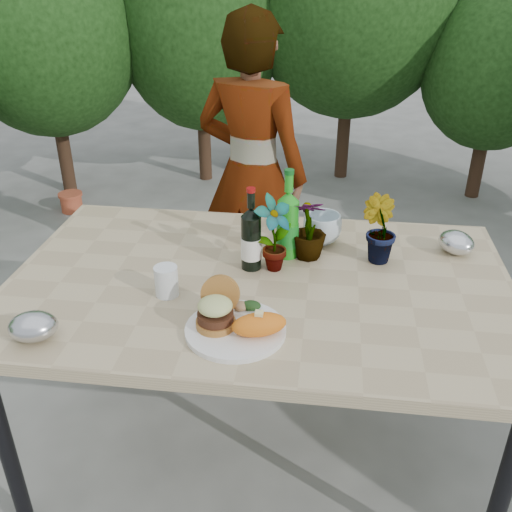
# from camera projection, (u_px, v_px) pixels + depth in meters

# --- Properties ---
(ground) EXTENTS (80.00, 80.00, 0.00)m
(ground) POSITION_uv_depth(u_px,v_px,m) (259.00, 448.00, 2.18)
(ground) COLOR slate
(ground) RESTS_ON ground
(patio_table) EXTENTS (1.60, 1.00, 0.75)m
(patio_table) POSITION_uv_depth(u_px,v_px,m) (259.00, 295.00, 1.85)
(patio_table) COLOR tan
(patio_table) RESTS_ON ground
(shrub_hedge) EXTENTS (6.87, 5.18, 2.18)m
(shrub_hedge) POSITION_uv_depth(u_px,v_px,m) (308.00, 58.00, 3.12)
(shrub_hedge) COLOR #382316
(shrub_hedge) RESTS_ON ground
(dinner_plate) EXTENTS (0.28, 0.28, 0.01)m
(dinner_plate) POSITION_uv_depth(u_px,v_px,m) (236.00, 330.00, 1.57)
(dinner_plate) COLOR white
(dinner_plate) RESTS_ON patio_table
(burger_stack) EXTENTS (0.11, 0.16, 0.11)m
(burger_stack) POSITION_uv_depth(u_px,v_px,m) (217.00, 309.00, 1.57)
(burger_stack) COLOR #B7722D
(burger_stack) RESTS_ON dinner_plate
(sweet_potato) EXTENTS (0.17, 0.12, 0.06)m
(sweet_potato) POSITION_uv_depth(u_px,v_px,m) (259.00, 325.00, 1.52)
(sweet_potato) COLOR orange
(sweet_potato) RESTS_ON dinner_plate
(grilled_veg) EXTENTS (0.08, 0.05, 0.03)m
(grilled_veg) POSITION_uv_depth(u_px,v_px,m) (247.00, 306.00, 1.64)
(grilled_veg) COLOR olive
(grilled_veg) RESTS_ON dinner_plate
(wine_bottle) EXTENTS (0.07, 0.07, 0.28)m
(wine_bottle) POSITION_uv_depth(u_px,v_px,m) (251.00, 239.00, 1.84)
(wine_bottle) COLOR black
(wine_bottle) RESTS_ON patio_table
(sparkling_water) EXTENTS (0.08, 0.08, 0.31)m
(sparkling_water) POSITION_uv_depth(u_px,v_px,m) (288.00, 225.00, 1.91)
(sparkling_water) COLOR #1E9B1C
(sparkling_water) RESTS_ON patio_table
(plastic_cup) EXTENTS (0.07, 0.07, 0.09)m
(plastic_cup) POSITION_uv_depth(u_px,v_px,m) (166.00, 281.00, 1.72)
(plastic_cup) COLOR silver
(plastic_cup) RESTS_ON patio_table
(seedling_left) EXTENTS (0.16, 0.16, 0.26)m
(seedling_left) POSITION_uv_depth(u_px,v_px,m) (274.00, 234.00, 1.82)
(seedling_left) COLOR #2C591E
(seedling_left) RESTS_ON patio_table
(seedling_mid) EXTENTS (0.16, 0.16, 0.23)m
(seedling_mid) POSITION_uv_depth(u_px,v_px,m) (378.00, 229.00, 1.88)
(seedling_mid) COLOR #235B1F
(seedling_mid) RESTS_ON patio_table
(seedling_right) EXTENTS (0.14, 0.14, 0.21)m
(seedling_right) POSITION_uv_depth(u_px,v_px,m) (309.00, 229.00, 1.90)
(seedling_right) COLOR #2D5A1E
(seedling_right) RESTS_ON patio_table
(blue_bowl) EXTENTS (0.16, 0.16, 0.11)m
(blue_bowl) POSITION_uv_depth(u_px,v_px,m) (322.00, 229.00, 2.02)
(blue_bowl) COLOR silver
(blue_bowl) RESTS_ON patio_table
(foil_packet_left) EXTENTS (0.15, 0.13, 0.08)m
(foil_packet_left) POSITION_uv_depth(u_px,v_px,m) (33.00, 326.00, 1.53)
(foil_packet_left) COLOR #B4B6BB
(foil_packet_left) RESTS_ON patio_table
(foil_packet_right) EXTENTS (0.16, 0.17, 0.08)m
(foil_packet_right) POSITION_uv_depth(u_px,v_px,m) (456.00, 242.00, 1.96)
(foil_packet_right) COLOR silver
(foil_packet_right) RESTS_ON patio_table
(person) EXTENTS (0.62, 0.49, 1.48)m
(person) POSITION_uv_depth(u_px,v_px,m) (252.00, 175.00, 2.67)
(person) COLOR #9B704D
(person) RESTS_ON ground
(terracotta_pot) EXTENTS (0.17, 0.17, 0.14)m
(terracotta_pot) POSITION_uv_depth(u_px,v_px,m) (71.00, 202.00, 4.09)
(terracotta_pot) COLOR #B84D2F
(terracotta_pot) RESTS_ON ground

